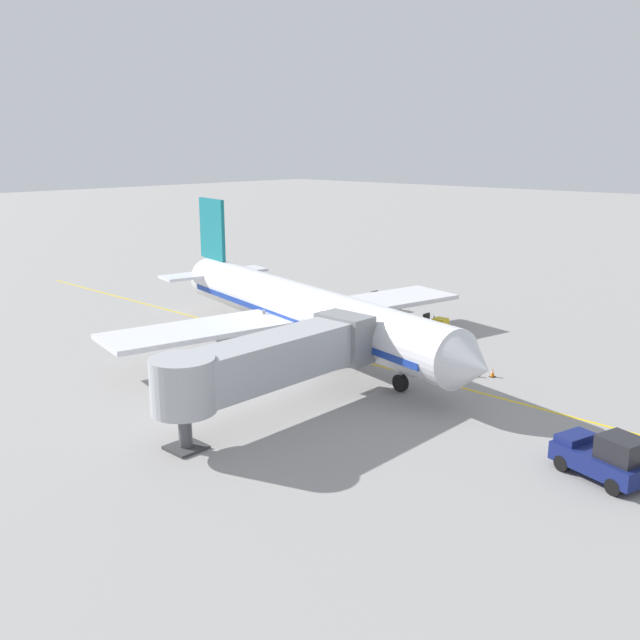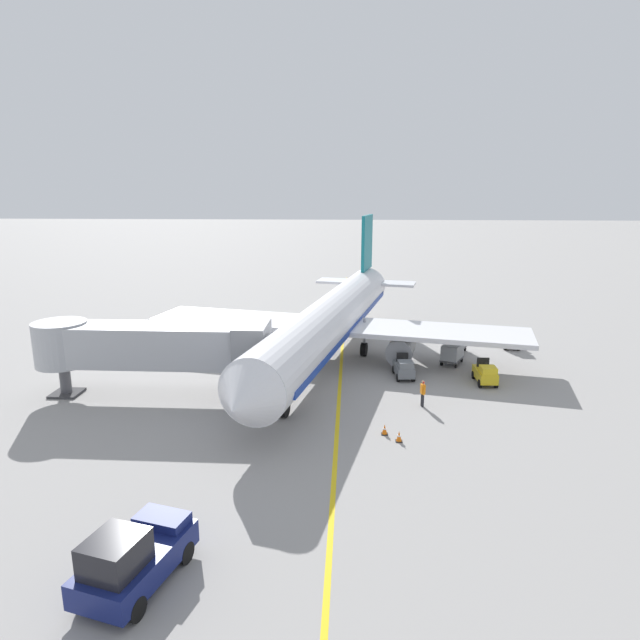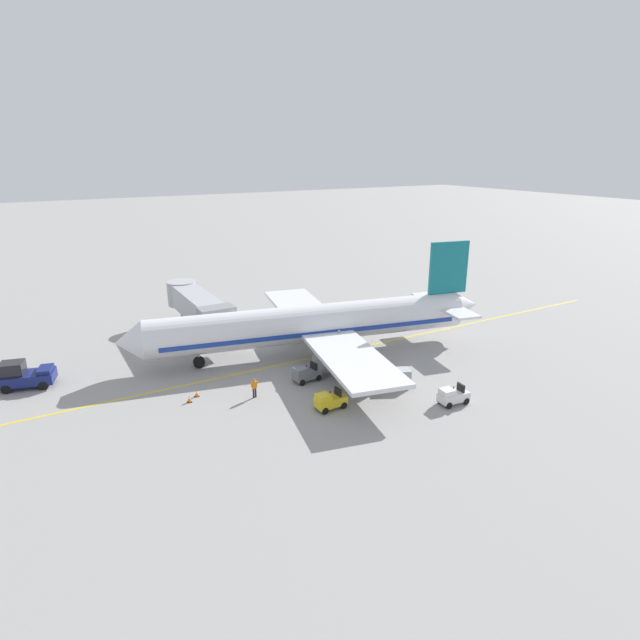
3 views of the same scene
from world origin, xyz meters
TOP-DOWN VIEW (x-y plane):
  - ground_plane at (0.00, 0.00)m, footprint 400.00×400.00m
  - gate_lead_in_line at (0.00, 0.00)m, footprint 0.24×80.00m
  - parked_airliner at (0.81, 0.87)m, footprint 30.43×37.09m
  - jet_bridge at (12.00, 9.32)m, footprint 15.13×3.50m
  - pushback_tractor at (6.53, 26.45)m, footprint 3.27×4.82m
  - baggage_tug_lead at (-14.30, -3.40)m, footprint 1.46×2.59m
  - baggage_tug_trailing at (-10.07, 5.65)m, footprint 1.35×2.54m
  - baggage_tug_spare at (-4.54, 4.78)m, footprint 1.47×2.59m
  - baggage_cart_front at (-8.54, 1.39)m, footprint 2.14×2.90m
  - baggage_cart_second_in_train at (-9.41, -1.66)m, footprint 2.14×2.90m
  - ground_crew_wing_walker at (-5.21, 10.02)m, footprint 0.30×0.73m
  - safety_cone_nose_left at (-2.63, 14.15)m, footprint 0.36×0.36m
  - safety_cone_nose_right at (-3.35, 14.99)m, footprint 0.36×0.36m

SIDE VIEW (x-z plane):
  - ground_plane at x=0.00m, z-range 0.00..0.00m
  - gate_lead_in_line at x=0.00m, z-range 0.00..0.01m
  - safety_cone_nose_left at x=-2.63m, z-range -0.01..0.58m
  - safety_cone_nose_right at x=-3.35m, z-range -0.01..0.58m
  - baggage_tug_lead at x=-14.30m, z-range -0.10..1.52m
  - baggage_tug_trailing at x=-10.07m, z-range -0.10..1.52m
  - baggage_tug_spare at x=-4.54m, z-range -0.10..1.52m
  - baggage_cart_front at x=-8.54m, z-range 0.16..1.74m
  - baggage_cart_second_in_train at x=-9.41m, z-range 0.16..1.74m
  - ground_crew_wing_walker at x=-5.21m, z-range 0.11..1.80m
  - pushback_tractor at x=6.53m, z-range -0.10..2.30m
  - parked_airliner at x=0.81m, z-range -2.13..8.50m
  - jet_bridge at x=12.00m, z-range 0.97..5.95m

